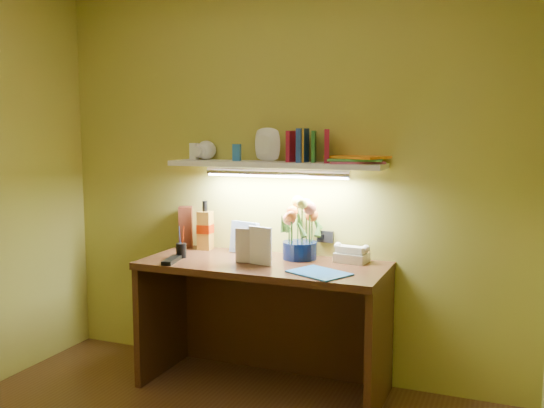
{
  "coord_description": "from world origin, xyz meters",
  "views": [
    {
      "loc": [
        1.32,
        -1.92,
        1.5
      ],
      "look_at": [
        -0.01,
        1.35,
        1.07
      ],
      "focal_mm": 40.0,
      "sensor_mm": 36.0,
      "label": 1
    }
  ],
  "objects_px": {
    "desk": "(263,326)",
    "flower_bouquet": "(300,229)",
    "desk_clock": "(359,255)",
    "whisky_bottle": "(205,225)",
    "telephone": "(352,253)"
  },
  "relations": [
    {
      "from": "desk",
      "to": "whisky_bottle",
      "type": "bearing_deg",
      "value": 156.63
    },
    {
      "from": "desk",
      "to": "whisky_bottle",
      "type": "xyz_separation_m",
      "value": [
        -0.48,
        0.21,
        0.53
      ]
    },
    {
      "from": "flower_bouquet",
      "to": "telephone",
      "type": "height_order",
      "value": "flower_bouquet"
    },
    {
      "from": "desk_clock",
      "to": "desk",
      "type": "bearing_deg",
      "value": 177.42
    },
    {
      "from": "flower_bouquet",
      "to": "whisky_bottle",
      "type": "relative_size",
      "value": 1.15
    },
    {
      "from": "desk",
      "to": "whisky_bottle",
      "type": "height_order",
      "value": "whisky_bottle"
    },
    {
      "from": "whisky_bottle",
      "to": "desk",
      "type": "bearing_deg",
      "value": -23.37
    },
    {
      "from": "desk",
      "to": "flower_bouquet",
      "type": "relative_size",
      "value": 3.96
    },
    {
      "from": "desk",
      "to": "desk_clock",
      "type": "distance_m",
      "value": 0.69
    },
    {
      "from": "flower_bouquet",
      "to": "desk_clock",
      "type": "relative_size",
      "value": 3.97
    },
    {
      "from": "flower_bouquet",
      "to": "telephone",
      "type": "distance_m",
      "value": 0.33
    },
    {
      "from": "desk",
      "to": "flower_bouquet",
      "type": "height_order",
      "value": "flower_bouquet"
    },
    {
      "from": "flower_bouquet",
      "to": "desk_clock",
      "type": "height_order",
      "value": "flower_bouquet"
    },
    {
      "from": "telephone",
      "to": "desk_clock",
      "type": "height_order",
      "value": "telephone"
    },
    {
      "from": "flower_bouquet",
      "to": "whisky_bottle",
      "type": "bearing_deg",
      "value": 176.42
    }
  ]
}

